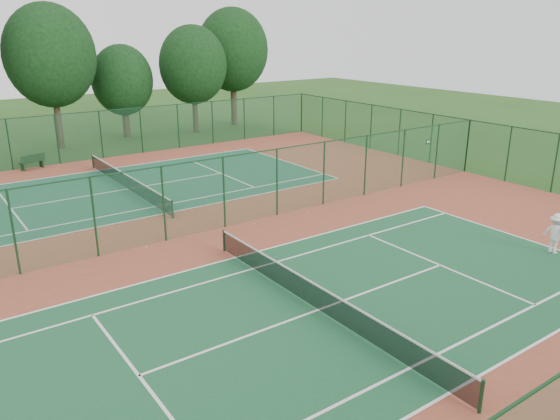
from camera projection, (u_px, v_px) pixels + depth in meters
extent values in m
plane|color=#265019|center=(197.00, 233.00, 25.59)|extent=(120.00, 120.00, 0.00)
cube|color=brown|center=(197.00, 233.00, 25.59)|extent=(40.00, 36.00, 0.01)
cube|color=#1B5531|center=(318.00, 310.00, 18.63)|extent=(23.77, 10.97, 0.01)
cube|color=#1B563B|center=(127.00, 189.00, 32.54)|extent=(23.77, 10.97, 0.01)
cube|color=#16442C|center=(80.00, 137.00, 38.95)|extent=(40.00, 0.02, 3.50)
cube|color=#13351C|center=(77.00, 113.00, 38.40)|extent=(40.00, 0.05, 0.05)
cube|color=#1B5331|center=(467.00, 146.00, 36.02)|extent=(0.02, 36.00, 3.50)
cube|color=#153C21|center=(470.00, 120.00, 35.47)|extent=(0.05, 36.00, 0.05)
cube|color=#1B532C|center=(195.00, 198.00, 25.04)|extent=(40.00, 0.02, 3.50)
cube|color=#163E20|center=(193.00, 162.00, 24.49)|extent=(40.00, 0.05, 0.05)
cylinder|color=#153920|center=(481.00, 397.00, 13.54)|extent=(0.10, 0.10, 0.97)
cylinder|color=#153920|center=(224.00, 241.00, 23.43)|extent=(0.10, 0.10, 0.97)
cube|color=black|center=(318.00, 298.00, 18.48)|extent=(0.02, 12.80, 0.85)
cube|color=silver|center=(318.00, 286.00, 18.35)|extent=(0.04, 12.80, 0.06)
cylinder|color=#13351F|center=(172.00, 209.00, 27.45)|extent=(0.10, 0.10, 0.97)
cylinder|color=#13351F|center=(93.00, 161.00, 37.34)|extent=(0.10, 0.10, 0.97)
cube|color=black|center=(127.00, 182.00, 32.39)|extent=(0.02, 12.80, 0.85)
cube|color=white|center=(126.00, 174.00, 32.26)|extent=(0.04, 12.80, 0.06)
imported|color=white|center=(556.00, 233.00, 23.09)|extent=(0.69, 1.16, 1.76)
cube|color=black|center=(23.00, 167.00, 36.60)|extent=(0.22, 0.45, 0.50)
cube|color=black|center=(42.00, 164.00, 37.61)|extent=(0.22, 0.45, 0.50)
cube|color=black|center=(32.00, 161.00, 37.02)|extent=(1.74, 0.95, 0.06)
cube|color=black|center=(33.00, 158.00, 36.81)|extent=(1.62, 0.55, 0.50)
sphere|color=#B6D631|center=(308.00, 213.00, 28.24)|extent=(0.07, 0.07, 0.07)
sphere|color=gold|center=(254.00, 224.00, 26.72)|extent=(0.07, 0.07, 0.07)
sphere|color=#DAEC37|center=(146.00, 247.00, 23.90)|extent=(0.06, 0.06, 0.06)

